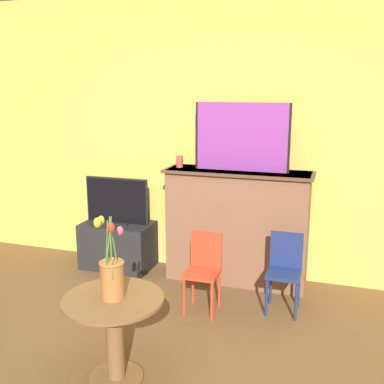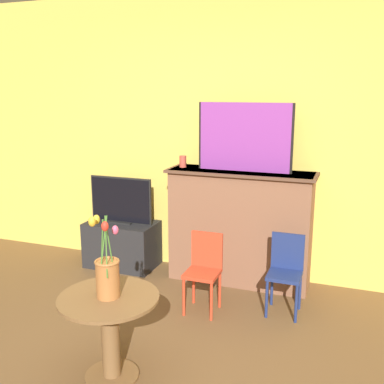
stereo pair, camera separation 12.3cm
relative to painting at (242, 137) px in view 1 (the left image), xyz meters
name	(u,v)px [view 1 (the left image)]	position (x,y,z in m)	size (l,w,h in m)	color
wall_back	(222,137)	(-0.24, 0.21, -0.03)	(8.00, 0.06, 2.70)	#EAC651
fireplace_mantel	(237,225)	(-0.02, -0.01, -0.83)	(1.36, 0.41, 1.07)	brown
painting	(242,137)	(0.00, 0.00, 0.00)	(0.87, 0.03, 0.61)	black
mantel_candle	(180,162)	(-0.59, -0.01, -0.25)	(0.07, 0.07, 0.11)	#CC4C3D
tv_stand	(118,245)	(-1.26, -0.05, -1.15)	(0.71, 0.43, 0.47)	#232326
tv_monitor	(117,201)	(-1.26, -0.05, -0.69)	(0.67, 0.12, 0.47)	black
chair_red	(204,267)	(-0.15, -0.66, -1.01)	(0.27, 0.27, 0.65)	red
chair_blue	(285,267)	(0.48, -0.46, -1.01)	(0.27, 0.27, 0.65)	navy
side_table	(114,327)	(-0.41, -1.74, -1.02)	(0.63, 0.63, 0.56)	brown
vase_tulips	(112,275)	(-0.41, -1.74, -0.67)	(0.17, 0.22, 0.54)	#AD6B38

